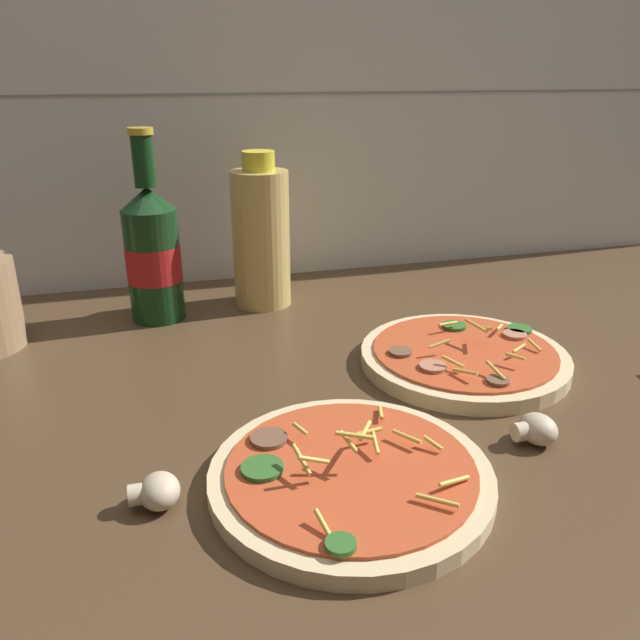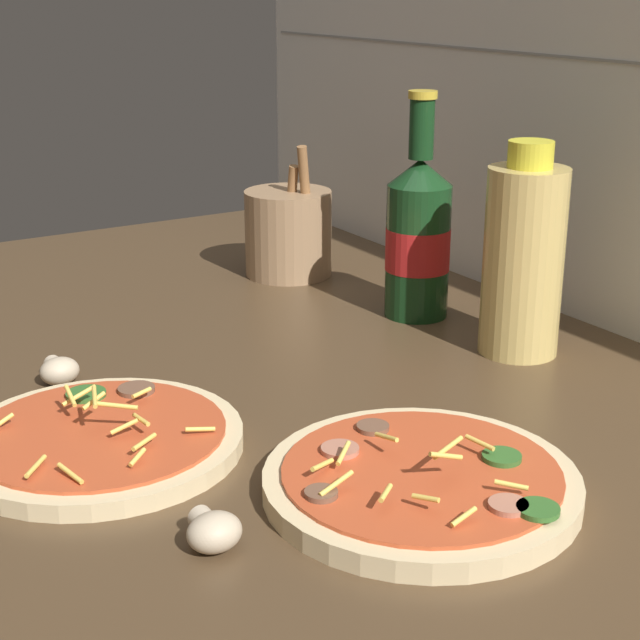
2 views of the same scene
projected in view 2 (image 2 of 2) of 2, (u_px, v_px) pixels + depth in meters
The scene contains 8 objects.
counter_slab at pixel (279, 485), 74.46cm from camera, with size 160.00×90.00×2.50cm.
pizza_near at pixel (100, 439), 77.21cm from camera, with size 22.59×22.59×5.00cm.
pizza_far at pixel (421, 482), 70.44cm from camera, with size 22.95×22.95×4.65cm.
beer_bottle at pixel (418, 236), 105.59cm from camera, with size 7.03×7.03×24.33cm.
oil_bottle at pixel (523, 258), 94.68cm from camera, with size 7.83×7.83×20.96cm.
mushroom_left at pixel (59, 370), 89.69cm from camera, with size 3.81×3.63×2.54cm.
mushroom_right at pixel (213, 531), 63.53cm from camera, with size 3.92×3.74×2.62cm.
utensil_crock at pixel (288, 232), 121.65cm from camera, with size 10.78×10.78×16.47cm.
Camera 2 is at (57.99, -32.02, 37.65)cm, focal length 55.00 mm.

